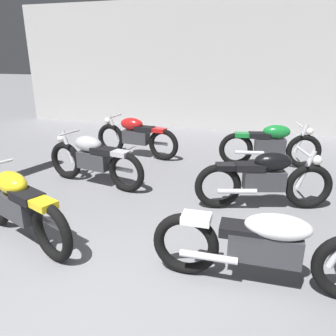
{
  "coord_description": "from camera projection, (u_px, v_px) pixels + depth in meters",
  "views": [
    {
      "loc": [
        1.34,
        -1.84,
        2.13
      ],
      "look_at": [
        0.0,
        2.54,
        0.55
      ],
      "focal_mm": 35.44,
      "sensor_mm": 36.0,
      "label": 1
    }
  ],
  "objects": [
    {
      "name": "ground_plane",
      "position": [
        78.0,
        327.0,
        2.73
      ],
      "size": [
        60.0,
        60.0,
        0.0
      ],
      "primitive_type": "plane",
      "color": "gray"
    },
    {
      "name": "back_wall",
      "position": [
        224.0,
        66.0,
        9.35
      ],
      "size": [
        12.86,
        0.24,
        3.6
      ],
      "primitive_type": "cube",
      "color": "#BCBAB7",
      "rests_on": "ground"
    },
    {
      "name": "motorcycle_left_row_0",
      "position": [
        19.0,
        205.0,
        3.88
      ],
      "size": [
        1.87,
        0.84,
        0.88
      ],
      "color": "black",
      "rests_on": "ground"
    },
    {
      "name": "motorcycle_left_row_1",
      "position": [
        94.0,
        159.0,
        5.57
      ],
      "size": [
        1.95,
        0.58,
        0.88
      ],
      "color": "black",
      "rests_on": "ground"
    },
    {
      "name": "motorcycle_left_row_2",
      "position": [
        136.0,
        136.0,
        7.14
      ],
      "size": [
        1.97,
        0.49,
        0.88
      ],
      "color": "black",
      "rests_on": "ground"
    },
    {
      "name": "motorcycle_right_row_0",
      "position": [
        266.0,
        245.0,
        3.07
      ],
      "size": [
        2.17,
        0.68,
        0.97
      ],
      "color": "black",
      "rests_on": "ground"
    },
    {
      "name": "motorcycle_right_row_1",
      "position": [
        265.0,
        178.0,
        4.7
      ],
      "size": [
        1.92,
        0.73,
        0.88
      ],
      "color": "black",
      "rests_on": "ground"
    },
    {
      "name": "motorcycle_right_row_2",
      "position": [
        270.0,
        144.0,
        6.48
      ],
      "size": [
        1.96,
        0.62,
        0.88
      ],
      "color": "black",
      "rests_on": "ground"
    }
  ]
}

